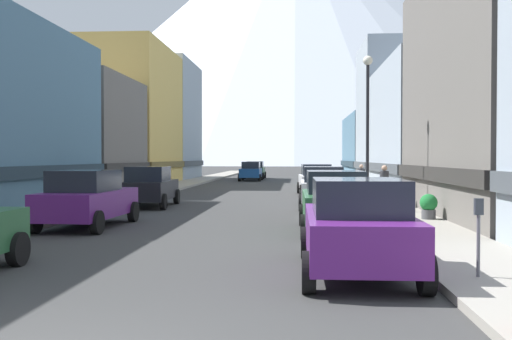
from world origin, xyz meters
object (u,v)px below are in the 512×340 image
at_px(car_driving_0, 251,171).
at_px(pedestrian_1, 384,188).
at_px(car_left_1, 87,198).
at_px(car_right_2, 323,187).
at_px(car_right_0, 357,226).
at_px(car_right_1, 335,201).
at_px(car_left_2, 149,186).
at_px(car_driving_1, 255,170).
at_px(potted_plant_0, 429,206).
at_px(parking_meter_near, 479,226).
at_px(car_right_3, 316,179).
at_px(streetlamp_right, 368,109).
at_px(pedestrian_2, 361,180).

xyz_separation_m(car_driving_0, pedestrian_1, (7.85, -30.55, 0.04)).
xyz_separation_m(car_left_1, car_right_2, (7.60, 7.62, 0.00)).
xyz_separation_m(car_right_0, car_driving_0, (-5.40, 43.97, 0.00)).
bearing_deg(car_right_1, pedestrian_1, 71.12).
bearing_deg(car_right_2, car_left_2, 179.37).
distance_m(car_driving_1, potted_plant_0, 41.83).
bearing_deg(parking_meter_near, pedestrian_1, 87.99).
bearing_deg(car_right_0, car_left_1, 137.79).
relative_size(car_left_1, parking_meter_near, 3.35).
bearing_deg(car_right_3, streetlamp_right, -82.47).
bearing_deg(pedestrian_2, potted_plant_0, -86.77).
bearing_deg(car_right_3, car_driving_0, 104.66).
bearing_deg(car_right_3, pedestrian_2, -28.67).
height_order(car_right_0, parking_meter_near, car_right_0).
height_order(car_left_1, streetlamp_right, streetlamp_right).
distance_m(car_left_1, car_right_1, 7.63).
bearing_deg(car_left_2, pedestrian_1, -6.68).
bearing_deg(car_left_2, car_right_3, 49.03).
bearing_deg(car_driving_1, car_left_1, -92.95).
height_order(car_driving_1, pedestrian_2, pedestrian_2).
distance_m(car_right_2, car_driving_1, 35.53).
relative_size(car_right_3, car_driving_0, 1.02).
bearing_deg(car_left_1, car_right_1, -4.83).
bearing_deg(parking_meter_near, pedestrian_2, 88.74).
bearing_deg(potted_plant_0, car_right_3, 102.34).
relative_size(car_left_2, car_driving_0, 1.01).
xyz_separation_m(car_right_2, car_driving_1, (-5.40, 35.12, 0.00)).
relative_size(car_left_1, car_right_3, 1.00).
height_order(car_right_2, car_right_3, same).
xyz_separation_m(pedestrian_2, streetlamp_right, (-0.90, -10.40, 3.08)).
height_order(car_left_1, car_driving_0, same).
distance_m(pedestrian_2, streetlamp_right, 10.88).
xyz_separation_m(car_left_2, car_right_2, (7.60, -0.08, 0.00)).
relative_size(car_driving_0, potted_plant_0, 5.34).
relative_size(car_left_1, car_driving_1, 1.01).
bearing_deg(streetlamp_right, car_right_3, 97.53).
bearing_deg(streetlamp_right, car_left_2, 161.88).
distance_m(car_right_1, car_driving_0, 38.10).
height_order(potted_plant_0, streetlamp_right, streetlamp_right).
bearing_deg(car_right_2, pedestrian_1, -24.05).
bearing_deg(car_right_0, streetlamp_right, 82.39).
relative_size(car_left_2, car_right_0, 1.01).
xyz_separation_m(car_driving_0, car_driving_1, (0.00, 5.66, 0.00)).
distance_m(car_right_0, pedestrian_2, 22.14).
distance_m(car_right_3, pedestrian_2, 2.80).
relative_size(car_right_0, streetlamp_right, 0.75).
bearing_deg(car_right_3, car_left_1, -114.80).
height_order(car_right_2, streetlamp_right, streetlamp_right).
bearing_deg(car_left_2, car_right_2, -0.63).
distance_m(parking_meter_near, streetlamp_right, 12.75).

